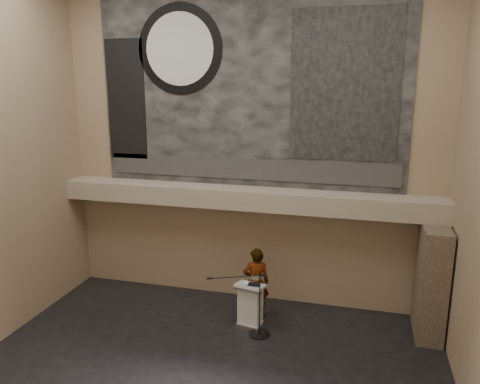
# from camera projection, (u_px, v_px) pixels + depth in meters

# --- Properties ---
(floor) EXTENTS (10.00, 10.00, 0.00)m
(floor) POSITION_uv_depth(u_px,v_px,m) (200.00, 381.00, 9.46)
(floor) COLOR black
(floor) RESTS_ON ground
(wall_back) EXTENTS (10.00, 0.02, 8.50)m
(wall_back) POSITION_uv_depth(u_px,v_px,m) (248.00, 146.00, 12.21)
(wall_back) COLOR #8D7559
(wall_back) RESTS_ON floor
(wall_front) EXTENTS (10.00, 0.02, 8.50)m
(wall_front) POSITION_uv_depth(u_px,v_px,m) (57.00, 254.00, 4.70)
(wall_front) COLOR #8D7559
(wall_front) RESTS_ON floor
(soffit) EXTENTS (10.00, 0.80, 0.50)m
(soffit) POSITION_uv_depth(u_px,v_px,m) (244.00, 198.00, 12.14)
(soffit) COLOR gray
(soffit) RESTS_ON wall_back
(sprinkler_left) EXTENTS (0.04, 0.04, 0.06)m
(sprinkler_left) POSITION_uv_depth(u_px,v_px,m) (186.00, 205.00, 12.56)
(sprinkler_left) COLOR #B2893D
(sprinkler_left) RESTS_ON soffit
(sprinkler_right) EXTENTS (0.04, 0.04, 0.06)m
(sprinkler_right) POSITION_uv_depth(u_px,v_px,m) (317.00, 214.00, 11.69)
(sprinkler_right) COLOR #B2893D
(sprinkler_right) RESTS_ON soffit
(banner) EXTENTS (8.00, 0.05, 5.00)m
(banner) POSITION_uv_depth(u_px,v_px,m) (248.00, 89.00, 11.84)
(banner) COLOR black
(banner) RESTS_ON wall_back
(banner_text_strip) EXTENTS (7.76, 0.02, 0.55)m
(banner_text_strip) POSITION_uv_depth(u_px,v_px,m) (247.00, 169.00, 12.29)
(banner_text_strip) COLOR #2B2B2B
(banner_text_strip) RESTS_ON banner
(banner_clock_rim) EXTENTS (2.30, 0.02, 2.30)m
(banner_clock_rim) POSITION_uv_depth(u_px,v_px,m) (180.00, 49.00, 12.01)
(banner_clock_rim) COLOR black
(banner_clock_rim) RESTS_ON banner
(banner_clock_face) EXTENTS (1.84, 0.02, 1.84)m
(banner_clock_face) POSITION_uv_depth(u_px,v_px,m) (179.00, 49.00, 12.00)
(banner_clock_face) COLOR silver
(banner_clock_face) RESTS_ON banner
(banner_building_print) EXTENTS (2.60, 0.02, 3.60)m
(banner_building_print) POSITION_uv_depth(u_px,v_px,m) (345.00, 86.00, 11.19)
(banner_building_print) COLOR black
(banner_building_print) RESTS_ON banner
(banner_brick_print) EXTENTS (1.10, 0.02, 3.20)m
(banner_brick_print) POSITION_uv_depth(u_px,v_px,m) (126.00, 100.00, 12.72)
(banner_brick_print) COLOR black
(banner_brick_print) RESTS_ON banner
(stone_pier) EXTENTS (0.60, 1.40, 2.70)m
(stone_pier) POSITION_uv_depth(u_px,v_px,m) (431.00, 281.00, 10.94)
(stone_pier) COLOR #433629
(stone_pier) RESTS_ON floor
(lectern) EXTENTS (0.77, 0.61, 1.13)m
(lectern) POSITION_uv_depth(u_px,v_px,m) (250.00, 305.00, 11.49)
(lectern) COLOR silver
(lectern) RESTS_ON floor
(binder) EXTENTS (0.28, 0.23, 0.04)m
(binder) POSITION_uv_depth(u_px,v_px,m) (254.00, 285.00, 11.30)
(binder) COLOR black
(binder) RESTS_ON lectern
(papers) EXTENTS (0.25, 0.33, 0.00)m
(papers) POSITION_uv_depth(u_px,v_px,m) (247.00, 284.00, 11.36)
(papers) COLOR white
(papers) RESTS_ON lectern
(speaker_person) EXTENTS (0.77, 0.62, 1.85)m
(speaker_person) POSITION_uv_depth(u_px,v_px,m) (256.00, 283.00, 11.87)
(speaker_person) COLOR silver
(speaker_person) RESTS_ON floor
(mic_stand) EXTENTS (1.40, 0.75, 1.61)m
(mic_stand) POSITION_uv_depth(u_px,v_px,m) (258.00, 325.00, 11.13)
(mic_stand) COLOR black
(mic_stand) RESTS_ON floor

